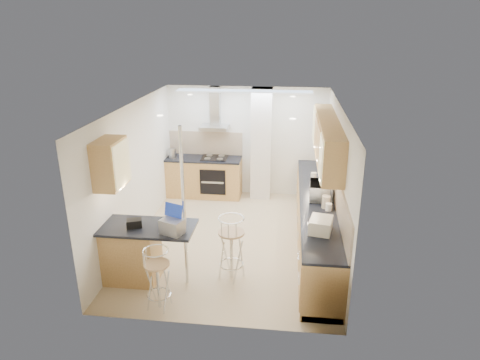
# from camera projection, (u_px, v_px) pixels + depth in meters

# --- Properties ---
(ground) EXTENTS (4.80, 4.80, 0.00)m
(ground) POSITION_uv_depth(u_px,v_px,m) (233.00, 240.00, 7.98)
(ground) COLOR beige
(ground) RESTS_ON ground
(room_shell) EXTENTS (3.64, 4.84, 2.51)m
(room_shell) POSITION_uv_depth(u_px,v_px,m) (253.00, 156.00, 7.76)
(room_shell) COLOR white
(room_shell) RESTS_ON ground
(right_counter) EXTENTS (0.63, 4.40, 0.92)m
(right_counter) POSITION_uv_depth(u_px,v_px,m) (316.00, 222.00, 7.65)
(right_counter) COLOR #AD7E45
(right_counter) RESTS_ON ground
(back_counter) EXTENTS (1.70, 0.63, 0.92)m
(back_counter) POSITION_uv_depth(u_px,v_px,m) (204.00, 177.00, 9.88)
(back_counter) COLOR #AD7E45
(back_counter) RESTS_ON ground
(peninsula) EXTENTS (1.47, 0.72, 0.94)m
(peninsula) POSITION_uv_depth(u_px,v_px,m) (148.00, 253.00, 6.59)
(peninsula) COLOR #AD7E45
(peninsula) RESTS_ON ground
(microwave) EXTENTS (0.37, 0.53, 0.29)m
(microwave) POSITION_uv_depth(u_px,v_px,m) (320.00, 191.00, 7.44)
(microwave) COLOR white
(microwave) RESTS_ON right_counter
(laptop) EXTENTS (0.38, 0.34, 0.22)m
(laptop) POSITION_uv_depth(u_px,v_px,m) (172.00, 226.00, 6.17)
(laptop) COLOR #96999D
(laptop) RESTS_ON peninsula
(bag) EXTENTS (0.26, 0.23, 0.12)m
(bag) POSITION_uv_depth(u_px,v_px,m) (134.00, 223.00, 6.38)
(bag) COLOR black
(bag) RESTS_ON peninsula
(bar_stool_near) EXTENTS (0.46, 0.46, 0.93)m
(bar_stool_near) POSITION_uv_depth(u_px,v_px,m) (158.00, 279.00, 5.95)
(bar_stool_near) COLOR tan
(bar_stool_near) RESTS_ON ground
(bar_stool_end) EXTENTS (0.47, 0.47, 1.05)m
(bar_stool_end) POSITION_uv_depth(u_px,v_px,m) (231.00, 248.00, 6.64)
(bar_stool_end) COLOR tan
(bar_stool_end) RESTS_ON ground
(jar_a) EXTENTS (0.16, 0.16, 0.17)m
(jar_a) POSITION_uv_depth(u_px,v_px,m) (314.00, 188.00, 7.73)
(jar_a) COLOR white
(jar_a) RESTS_ON right_counter
(jar_b) EXTENTS (0.14, 0.14, 0.14)m
(jar_b) POSITION_uv_depth(u_px,v_px,m) (314.00, 176.00, 8.34)
(jar_b) COLOR white
(jar_b) RESTS_ON right_counter
(jar_c) EXTENTS (0.17, 0.17, 0.21)m
(jar_c) POSITION_uv_depth(u_px,v_px,m) (326.00, 202.00, 7.08)
(jar_c) COLOR #BCAF96
(jar_c) RESTS_ON right_counter
(jar_d) EXTENTS (0.13, 0.13, 0.13)m
(jar_d) POSITION_uv_depth(u_px,v_px,m) (329.00, 207.00, 6.98)
(jar_d) COLOR white
(jar_d) RESTS_ON right_counter
(bread_bin) EXTENTS (0.38, 0.45, 0.21)m
(bread_bin) POSITION_uv_depth(u_px,v_px,m) (321.00, 225.00, 6.27)
(bread_bin) COLOR white
(bread_bin) RESTS_ON right_counter
(kettle) EXTENTS (0.16, 0.16, 0.22)m
(kettle) POSITION_uv_depth(u_px,v_px,m) (173.00, 153.00, 9.68)
(kettle) COLOR #B4B7B9
(kettle) RESTS_ON back_counter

